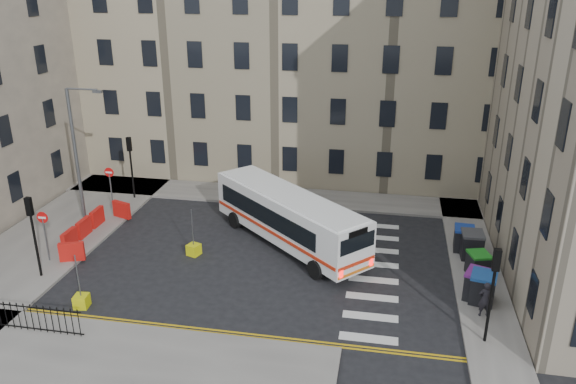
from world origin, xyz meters
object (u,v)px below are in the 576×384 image
(bus, at_px, (288,216))
(pedestrian, at_px, (485,299))
(wheelie_bin_b, at_px, (478,285))
(bollard_chevron, at_px, (82,301))
(bollard_yellow, at_px, (194,250))
(streetlamp, at_px, (76,156))
(wheelie_bin_d, at_px, (472,245))
(wheelie_bin_a, at_px, (483,288))
(wheelie_bin_e, at_px, (464,239))
(wheelie_bin_c, at_px, (478,264))

(bus, xyz_separation_m, pedestrian, (9.57, -5.53, -0.73))
(wheelie_bin_b, relative_size, bollard_chevron, 2.50)
(bus, bearing_deg, bollard_yellow, 157.30)
(streetlamp, height_order, wheelie_bin_d, streetlamp)
(wheelie_bin_d, bearing_deg, bollard_chevron, -157.41)
(wheelie_bin_d, distance_m, bollard_chevron, 19.24)
(bus, height_order, wheelie_bin_b, bus)
(streetlamp, height_order, wheelie_bin_a, streetlamp)
(streetlamp, xyz_separation_m, wheelie_bin_a, (21.84, -4.46, -3.49))
(wheelie_bin_d, bearing_deg, wheelie_bin_a, -91.62)
(wheelie_bin_a, bearing_deg, bollard_chevron, -155.33)
(bus, distance_m, wheelie_bin_b, 10.34)
(wheelie_bin_a, bearing_deg, wheelie_bin_e, 106.70)
(wheelie_bin_c, relative_size, bollard_yellow, 2.18)
(streetlamp, bearing_deg, bus, -0.58)
(pedestrian, xyz_separation_m, bollard_yellow, (-14.26, 3.36, -0.66))
(wheelie_bin_b, relative_size, wheelie_bin_c, 1.15)
(pedestrian, bearing_deg, bollard_chevron, -0.11)
(bollard_yellow, bearing_deg, wheelie_bin_d, 8.51)
(streetlamp, relative_size, wheelie_bin_e, 6.31)
(bollard_yellow, bearing_deg, wheelie_bin_b, -7.80)
(streetlamp, height_order, bollard_chevron, streetlamp)
(wheelie_bin_c, bearing_deg, bollard_chevron, -178.42)
(wheelie_bin_a, height_order, bollard_chevron, wheelie_bin_a)
(wheelie_bin_e, bearing_deg, wheelie_bin_b, -84.29)
(wheelie_bin_d, bearing_deg, wheelie_bin_c, -88.66)
(streetlamp, distance_m, wheelie_bin_c, 22.33)
(pedestrian, bearing_deg, wheelie_bin_e, -95.64)
(wheelie_bin_c, distance_m, bollard_yellow, 14.44)
(wheelie_bin_b, bearing_deg, wheelie_bin_c, 102.00)
(wheelie_bin_e, relative_size, pedestrian, 0.80)
(pedestrian, bearing_deg, wheelie_bin_c, -100.60)
(wheelie_bin_a, height_order, wheelie_bin_e, wheelie_bin_a)
(bollard_chevron, bearing_deg, wheelie_bin_e, 26.64)
(bollard_yellow, bearing_deg, pedestrian, -13.28)
(wheelie_bin_e, bearing_deg, streetlamp, -173.90)
(bus, distance_m, bollard_yellow, 5.35)
(wheelie_bin_d, relative_size, bollard_chevron, 2.33)
(bollard_chevron, bearing_deg, bollard_yellow, 60.60)
(bus, bearing_deg, wheelie_bin_d, -47.57)
(bus, height_order, wheelie_bin_c, bus)
(bus, xyz_separation_m, bollard_yellow, (-4.69, -2.16, -1.39))
(streetlamp, relative_size, wheelie_bin_d, 5.83)
(wheelie_bin_d, distance_m, bollard_yellow, 14.51)
(wheelie_bin_c, bearing_deg, bollard_yellow, 163.88)
(wheelie_bin_c, bearing_deg, wheelie_bin_d, 75.86)
(streetlamp, bearing_deg, wheelie_bin_c, -5.38)
(wheelie_bin_c, xyz_separation_m, wheelie_bin_e, (-0.41, 2.71, 0.05))
(streetlamp, distance_m, wheelie_bin_d, 22.13)
(wheelie_bin_a, relative_size, wheelie_bin_d, 1.04)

